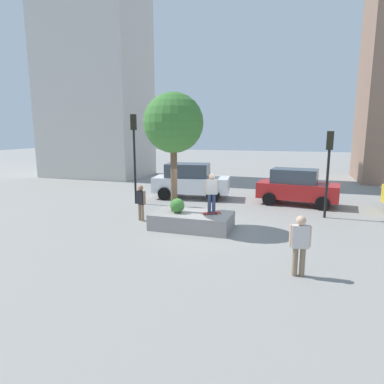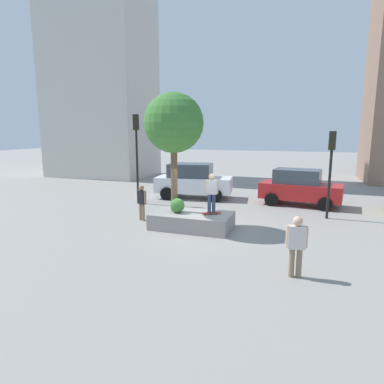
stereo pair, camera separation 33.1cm
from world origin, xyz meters
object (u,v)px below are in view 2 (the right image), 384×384
object	(u,v)px
skateboarder	(212,190)
sedan_parked	(299,187)
plaza_tree	(174,124)
traffic_light_corner	(331,159)
bystander_watching	(297,242)
skateboard	(211,213)
pedestrian_crossing	(142,200)
police_car	(193,181)
planter_ledge	(192,221)
traffic_light_median	(137,144)

from	to	relation	value
skateboarder	sedan_parked	distance (m)	7.02
plaza_tree	skateboarder	world-z (taller)	plaza_tree
traffic_light_corner	bystander_watching	xyz separation A→B (m)	(-1.20, -7.18, -1.78)
traffic_light_corner	skateboard	bearing A→B (deg)	-142.77
traffic_light_corner	pedestrian_crossing	xyz separation A→B (m)	(-8.09, -3.15, -1.84)
traffic_light_corner	bystander_watching	world-z (taller)	traffic_light_corner
sedan_parked	police_car	bearing A→B (deg)	179.94
skateboard	sedan_parked	world-z (taller)	sedan_parked
planter_ledge	sedan_parked	size ratio (longest dim) A/B	0.74
police_car	traffic_light_median	size ratio (longest dim) A/B	0.96
skateboarder	traffic_light_corner	distance (m)	5.97
skateboard	police_car	world-z (taller)	police_car
police_car	traffic_light_median	bearing A→B (deg)	-134.93
plaza_tree	police_car	size ratio (longest dim) A/B	1.04
sedan_parked	bystander_watching	world-z (taller)	sedan_parked
skateboarder	sedan_parked	size ratio (longest dim) A/B	0.36
plaza_tree	skateboarder	bearing A→B (deg)	-2.00
traffic_light_corner	skateboarder	bearing A→B (deg)	-142.77
police_car	pedestrian_crossing	size ratio (longest dim) A/B	2.90
skateboard	skateboarder	bearing A→B (deg)	180.00
skateboard	police_car	size ratio (longest dim) A/B	0.16
planter_ledge	skateboarder	world-z (taller)	skateboarder
bystander_watching	pedestrian_crossing	size ratio (longest dim) A/B	1.07
police_car	bystander_watching	size ratio (longest dim) A/B	2.72
planter_ledge	police_car	size ratio (longest dim) A/B	0.70
traffic_light_median	planter_ledge	bearing A→B (deg)	-39.31
planter_ledge	police_car	xyz separation A→B (m)	(-2.08, 6.20, 0.75)
plaza_tree	skateboard	size ratio (longest dim) A/B	6.40
plaza_tree	pedestrian_crossing	xyz separation A→B (m)	(-1.75, 0.34, -3.41)
planter_ledge	skateboard	world-z (taller)	skateboard
sedan_parked	pedestrian_crossing	distance (m)	8.87
planter_ledge	traffic_light_corner	xyz separation A→B (m)	(5.50, 3.60, 2.46)
traffic_light_corner	plaza_tree	bearing A→B (deg)	-151.17
plaza_tree	traffic_light_corner	world-z (taller)	plaza_tree
skateboarder	sedan_parked	world-z (taller)	skateboarder
planter_ledge	traffic_light_median	distance (m)	6.61
plaza_tree	skateboard	world-z (taller)	plaza_tree
police_car	pedestrian_crossing	world-z (taller)	police_car
skateboard	police_car	distance (m)	6.81
planter_ledge	bystander_watching	xyz separation A→B (m)	(4.30, -3.58, 0.69)
plaza_tree	traffic_light_median	xyz separation A→B (m)	(-3.71, 3.61, -1.00)
traffic_light_median	bystander_watching	xyz separation A→B (m)	(8.84, -7.30, -2.35)
planter_ledge	skateboard	distance (m)	0.92
traffic_light_corner	traffic_light_median	bearing A→B (deg)	179.28
skateboard	sedan_parked	xyz separation A→B (m)	(3.33, 6.14, 0.30)
skateboard	skateboarder	size ratio (longest dim) A/B	0.48
police_car	skateboard	bearing A→B (deg)	-64.66
police_car	traffic_light_corner	distance (m)	8.19
skateboard	pedestrian_crossing	world-z (taller)	pedestrian_crossing
planter_ledge	plaza_tree	xyz separation A→B (m)	(-0.84, 0.11, 4.03)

